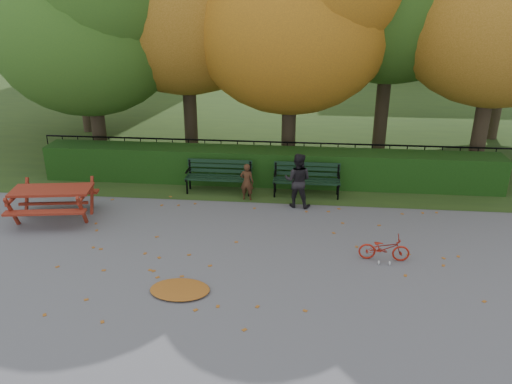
# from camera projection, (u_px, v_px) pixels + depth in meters

# --- Properties ---
(ground) EXTENTS (90.00, 90.00, 0.00)m
(ground) POSITION_uv_depth(u_px,v_px,m) (252.00, 260.00, 10.37)
(ground) COLOR slate
(ground) RESTS_ON ground
(grass_strip) EXTENTS (90.00, 90.00, 0.00)m
(grass_strip) POSITION_uv_depth(u_px,v_px,m) (284.00, 110.00, 23.27)
(grass_strip) COLOR #253B17
(grass_strip) RESTS_ON ground
(hedge) EXTENTS (13.00, 0.90, 1.00)m
(hedge) POSITION_uv_depth(u_px,v_px,m) (268.00, 166.00, 14.33)
(hedge) COLOR black
(hedge) RESTS_ON ground
(iron_fence) EXTENTS (14.00, 0.04, 1.02)m
(iron_fence) POSITION_uv_depth(u_px,v_px,m) (270.00, 157.00, 15.05)
(iron_fence) COLOR black
(iron_fence) RESTS_ON ground
(tree_a) EXTENTS (5.88, 5.60, 7.48)m
(tree_a) POSITION_uv_depth(u_px,v_px,m) (92.00, 16.00, 14.28)
(tree_a) COLOR #31261A
(tree_a) RESTS_ON ground
(tree_c) EXTENTS (6.30, 6.00, 8.00)m
(tree_c) POSITION_uv_depth(u_px,v_px,m) (303.00, 5.00, 13.96)
(tree_c) COLOR #31261A
(tree_c) RESTS_ON ground
(bench_left) EXTENTS (1.80, 0.57, 0.88)m
(bench_left) POSITION_uv_depth(u_px,v_px,m) (219.00, 174.00, 13.70)
(bench_left) COLOR black
(bench_left) RESTS_ON ground
(bench_right) EXTENTS (1.80, 0.57, 0.88)m
(bench_right) POSITION_uv_depth(u_px,v_px,m) (307.00, 177.00, 13.48)
(bench_right) COLOR black
(bench_right) RESTS_ON ground
(picnic_table) EXTENTS (2.07, 1.77, 0.90)m
(picnic_table) POSITION_uv_depth(u_px,v_px,m) (52.00, 196.00, 12.01)
(picnic_table) COLOR maroon
(picnic_table) RESTS_ON ground
(leaf_pile) EXTENTS (1.34, 1.15, 0.08)m
(leaf_pile) POSITION_uv_depth(u_px,v_px,m) (180.00, 289.00, 9.30)
(leaf_pile) COLOR maroon
(leaf_pile) RESTS_ON ground
(leaf_scatter) EXTENTS (9.00, 5.70, 0.01)m
(leaf_scatter) POSITION_uv_depth(u_px,v_px,m) (253.00, 253.00, 10.65)
(leaf_scatter) COLOR maroon
(leaf_scatter) RESTS_ON ground
(child) EXTENTS (0.40, 0.29, 1.01)m
(child) POSITION_uv_depth(u_px,v_px,m) (247.00, 182.00, 13.17)
(child) COLOR #402414
(child) RESTS_ON ground
(adult) EXTENTS (0.77, 0.65, 1.43)m
(adult) POSITION_uv_depth(u_px,v_px,m) (298.00, 180.00, 12.69)
(adult) COLOR black
(adult) RESTS_ON ground
(bicycle) EXTENTS (1.05, 0.40, 0.55)m
(bicycle) POSITION_uv_depth(u_px,v_px,m) (384.00, 248.00, 10.30)
(bicycle) COLOR #A31D0F
(bicycle) RESTS_ON ground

